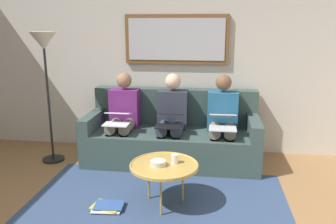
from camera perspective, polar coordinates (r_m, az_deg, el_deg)
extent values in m
cube|color=beige|center=(4.84, 1.48, 8.95)|extent=(6.00, 0.12, 2.60)
cube|color=#33476B|center=(3.54, -1.96, -15.22)|extent=(2.60, 1.80, 0.01)
cube|color=#384C47|center=(4.54, 0.61, -5.54)|extent=(2.20, 0.90, 0.42)
cube|color=#384C47|center=(4.74, 1.16, 1.01)|extent=(2.20, 0.20, 0.48)
cube|color=#384C47|center=(4.44, 13.94, -2.23)|extent=(0.14, 0.90, 0.20)
cube|color=#384C47|center=(4.68, -11.99, -1.26)|extent=(0.14, 0.90, 0.20)
cube|color=brown|center=(4.73, 1.38, 11.86)|extent=(1.39, 0.04, 0.65)
cube|color=#B2B7BC|center=(4.71, 1.34, 11.85)|extent=(1.29, 0.01, 0.55)
cylinder|color=tan|center=(3.39, -0.65, -8.84)|extent=(0.67, 0.67, 0.03)
torus|color=tan|center=(3.39, -0.65, -8.64)|extent=(0.67, 0.67, 0.02)
cylinder|color=#B28E42|center=(3.31, -1.17, -13.61)|extent=(0.02, 0.02, 0.40)
cylinder|color=#B28E42|center=(3.55, 2.44, -11.53)|extent=(0.02, 0.02, 0.40)
cylinder|color=#B28E42|center=(3.60, -3.19, -11.19)|extent=(0.02, 0.02, 0.40)
cylinder|color=silver|center=(3.41, 1.12, -7.70)|extent=(0.07, 0.07, 0.09)
cylinder|color=beige|center=(3.36, -1.64, -8.39)|extent=(0.15, 0.15, 0.05)
cube|color=#235B84|center=(4.47, 8.95, 0.13)|extent=(0.38, 0.22, 0.50)
sphere|color=brown|center=(4.40, 9.14, 4.82)|extent=(0.20, 0.20, 0.20)
cylinder|color=gray|center=(4.32, 10.10, -2.90)|extent=(0.14, 0.42, 0.14)
cylinder|color=gray|center=(4.31, 7.71, -2.82)|extent=(0.14, 0.42, 0.14)
cylinder|color=gray|center=(4.21, 10.03, -7.38)|extent=(0.11, 0.11, 0.42)
cylinder|color=gray|center=(4.21, 7.56, -7.30)|extent=(0.11, 0.11, 0.42)
cube|color=silver|center=(4.09, 8.98, -2.70)|extent=(0.32, 0.23, 0.01)
cube|color=silver|center=(4.21, 9.01, -0.57)|extent=(0.32, 0.22, 0.09)
cube|color=#A5C6EA|center=(4.21, 9.01, -0.53)|extent=(0.28, 0.19, 0.07)
cube|color=#2D3342|center=(4.50, 0.79, 0.41)|extent=(0.38, 0.22, 0.50)
sphere|color=beige|center=(4.43, 0.80, 5.06)|extent=(0.20, 0.20, 0.20)
cylinder|color=#384256|center=(4.34, 1.61, -2.60)|extent=(0.14, 0.42, 0.14)
cylinder|color=#384256|center=(4.36, -0.74, -2.50)|extent=(0.14, 0.42, 0.14)
cylinder|color=#384256|center=(4.23, 1.27, -7.05)|extent=(0.11, 0.11, 0.42)
cylinder|color=#384256|center=(4.25, -1.15, -6.93)|extent=(0.11, 0.11, 0.42)
cube|color=black|center=(4.13, 0.06, -2.38)|extent=(0.31, 0.22, 0.01)
cube|color=black|center=(4.23, 0.31, -0.37)|extent=(0.31, 0.22, 0.06)
cube|color=#A5C6EA|center=(4.22, 0.30, -0.33)|extent=(0.28, 0.19, 0.05)
cube|color=#66236B|center=(4.62, -7.11, 0.67)|extent=(0.38, 0.22, 0.50)
sphere|color=#997051|center=(4.55, -7.26, 5.20)|extent=(0.20, 0.20, 0.20)
cylinder|color=gray|center=(4.45, -6.61, -2.25)|extent=(0.14, 0.42, 0.14)
cylinder|color=gray|center=(4.50, -8.84, -2.15)|extent=(0.14, 0.42, 0.14)
cylinder|color=gray|center=(4.35, -7.19, -6.57)|extent=(0.11, 0.11, 0.42)
cylinder|color=gray|center=(4.39, -9.48, -6.42)|extent=(0.11, 0.11, 0.42)
cube|color=white|center=(4.26, -8.51, -2.01)|extent=(0.31, 0.21, 0.01)
cube|color=white|center=(4.35, -8.10, -0.20)|extent=(0.31, 0.20, 0.06)
cube|color=#A5C6EA|center=(4.34, -8.12, -0.16)|extent=(0.28, 0.18, 0.05)
cube|color=red|center=(3.54, -9.98, -15.34)|extent=(0.29, 0.22, 0.01)
cube|color=white|center=(3.52, -10.01, -15.32)|extent=(0.30, 0.22, 0.01)
cube|color=yellow|center=(3.54, -10.03, -14.95)|extent=(0.31, 0.25, 0.01)
cube|color=#33569E|center=(3.53, -9.67, -14.84)|extent=(0.29, 0.22, 0.01)
cylinder|color=black|center=(4.86, -18.30, -7.37)|extent=(0.28, 0.28, 0.03)
cylinder|color=black|center=(4.65, -19.00, 1.09)|extent=(0.03, 0.03, 1.50)
cone|color=beige|center=(4.55, -19.82, 10.95)|extent=(0.32, 0.32, 0.22)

